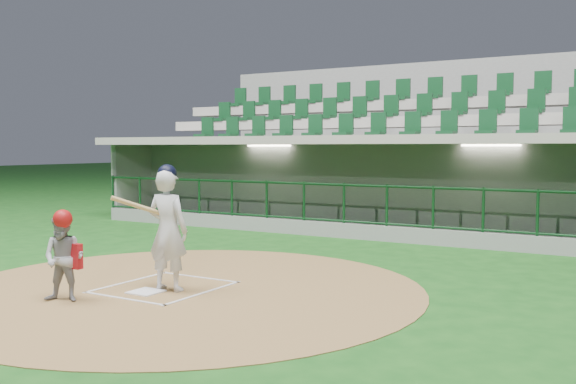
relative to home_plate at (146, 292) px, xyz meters
The scene contains 8 objects.
ground 0.70m from the home_plate, 90.00° to the left, with size 120.00×120.00×0.00m, color #134514.
dirt_circle 0.58m from the home_plate, 59.04° to the left, with size 7.20×7.20×0.01m, color brown.
home_plate is the anchor object (origin of this frame).
batter_box_chalk 0.40m from the home_plate, 90.00° to the left, with size 1.55×1.80×0.01m.
dugout_structure 8.59m from the home_plate, 89.00° to the left, with size 16.40×3.70×3.00m.
seating_deck 11.69m from the home_plate, 90.00° to the left, with size 17.00×6.72×5.15m.
batter 0.98m from the home_plate, 56.41° to the left, with size 0.89×0.89×1.87m.
catcher 1.28m from the home_plate, 122.17° to the right, with size 0.71×0.65×1.27m.
Camera 1 is at (6.47, -7.58, 2.13)m, focal length 40.00 mm.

